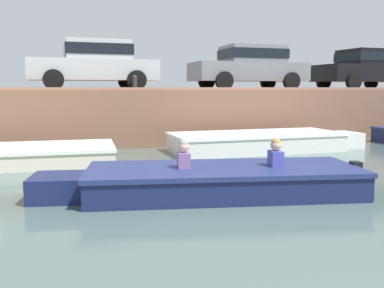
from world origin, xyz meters
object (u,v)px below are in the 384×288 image
object	(u,v)px
motorboat_passing	(211,181)
car_right_inner_black	(365,68)
car_centre_grey	(250,66)
mooring_bollard_mid	(135,82)
boat_moored_central_white	(263,142)
car_left_inner_silver	(95,63)

from	to	relation	value
motorboat_passing	car_right_inner_black	world-z (taller)	car_right_inner_black
motorboat_passing	car_centre_grey	xyz separation A→B (m)	(4.20, 7.37, 2.35)
car_right_inner_black	mooring_bollard_mid	distance (m)	9.40
boat_moored_central_white	motorboat_passing	distance (m)	5.46
car_centre_grey	car_right_inner_black	xyz separation A→B (m)	(4.97, 0.00, -0.00)
car_centre_grey	mooring_bollard_mid	distance (m)	4.54
motorboat_passing	car_left_inner_silver	xyz separation A→B (m)	(-1.20, 7.37, 2.35)
car_left_inner_silver	car_centre_grey	size ratio (longest dim) A/B	0.97
boat_moored_central_white	car_right_inner_black	bearing A→B (deg)	26.83
motorboat_passing	mooring_bollard_mid	size ratio (longest dim) A/B	12.64
boat_moored_central_white	car_right_inner_black	xyz separation A→B (m)	(5.91, 2.99, 2.33)
car_right_inner_black	motorboat_passing	bearing A→B (deg)	-141.18
boat_moored_central_white	car_centre_grey	size ratio (longest dim) A/B	1.44
mooring_bollard_mid	motorboat_passing	bearing A→B (deg)	-88.62
boat_moored_central_white	motorboat_passing	size ratio (longest dim) A/B	1.04
motorboat_passing	car_centre_grey	bearing A→B (deg)	60.33
car_left_inner_silver	car_centre_grey	world-z (taller)	same
motorboat_passing	car_left_inner_silver	size ratio (longest dim) A/B	1.43
car_left_inner_silver	mooring_bollard_mid	xyz separation A→B (m)	(1.05, -1.15, -0.61)
boat_moored_central_white	car_centre_grey	xyz separation A→B (m)	(0.95, 2.99, 2.33)
motorboat_passing	car_centre_grey	world-z (taller)	car_centre_grey
car_centre_grey	car_right_inner_black	world-z (taller)	same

